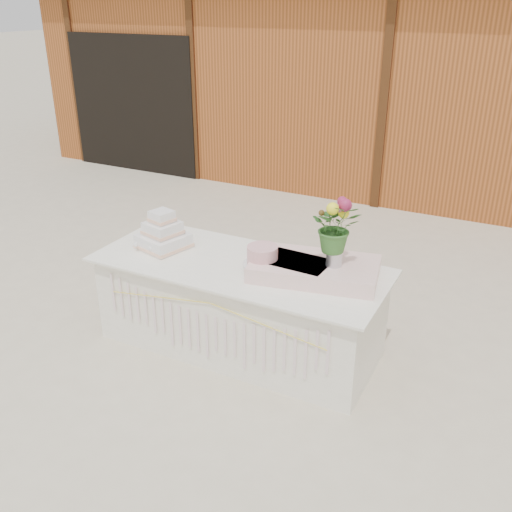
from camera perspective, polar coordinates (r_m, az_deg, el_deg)
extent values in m
plane|color=beige|center=(4.97, -1.60, -8.86)|extent=(80.00, 80.00, 0.00)
cube|color=#A25122|center=(9.91, 15.94, 16.50)|extent=(12.00, 4.00, 3.00)
cube|color=black|center=(9.96, -12.26, 14.56)|extent=(2.40, 0.08, 2.20)
cube|color=white|center=(4.78, -1.66, -5.10)|extent=(2.28, 0.88, 0.75)
cube|color=white|center=(4.60, -1.71, -0.93)|extent=(2.40, 1.00, 0.02)
cube|color=white|center=(4.93, -9.23, 1.47)|extent=(0.44, 0.44, 0.12)
cube|color=#FFC2A1|center=(4.94, -9.20, 1.08)|extent=(0.45, 0.45, 0.03)
cube|color=white|center=(4.89, -9.32, 2.74)|extent=(0.31, 0.31, 0.11)
cube|color=#FFC2A1|center=(4.90, -9.30, 2.40)|extent=(0.33, 0.33, 0.03)
cube|color=white|center=(4.85, -9.41, 3.90)|extent=(0.20, 0.20, 0.10)
cube|color=#FFC2A1|center=(4.86, -9.39, 3.62)|extent=(0.22, 0.22, 0.03)
cylinder|color=silver|center=(4.45, 0.64, -1.55)|extent=(0.26, 0.26, 0.02)
cylinder|color=silver|center=(4.44, 0.64, -1.17)|extent=(0.08, 0.08, 0.05)
cylinder|color=silver|center=(4.43, 0.64, -0.80)|extent=(0.31, 0.31, 0.01)
cylinder|color=#D3989E|center=(4.39, 0.65, 0.11)|extent=(0.24, 0.24, 0.14)
cube|color=beige|center=(4.40, 5.88, -1.28)|extent=(1.05, 0.73, 0.12)
cylinder|color=silver|center=(4.29, 7.84, 0.06)|extent=(0.12, 0.12, 0.17)
imported|color=#336729|center=(4.19, 8.05, 3.53)|extent=(0.44, 0.42, 0.39)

